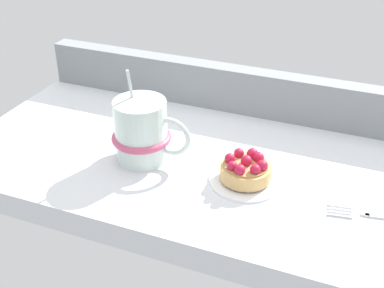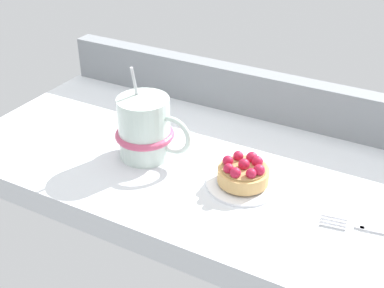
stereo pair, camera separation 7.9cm
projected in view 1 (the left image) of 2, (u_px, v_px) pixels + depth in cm
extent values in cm
cube|color=silver|center=(224.00, 173.00, 84.78)|extent=(89.26, 41.32, 4.32)
cube|color=gray|center=(257.00, 93.00, 96.36)|extent=(87.47, 3.73, 8.61)
cylinder|color=white|center=(245.00, 179.00, 78.68)|extent=(11.21, 11.21, 0.83)
cylinder|color=white|center=(245.00, 180.00, 78.79)|extent=(6.17, 6.17, 0.42)
cylinder|color=tan|center=(246.00, 171.00, 77.91)|extent=(7.85, 7.85, 2.15)
cylinder|color=#AB854F|center=(246.00, 165.00, 77.28)|extent=(6.91, 6.91, 0.30)
sphere|color=#B71938|center=(246.00, 161.00, 76.92)|extent=(1.74, 1.74, 1.74)
sphere|color=#B71938|center=(262.00, 166.00, 75.92)|extent=(1.76, 1.76, 1.76)
sphere|color=#B71938|center=(259.00, 157.00, 78.00)|extent=(1.76, 1.76, 1.76)
sphere|color=#B71938|center=(253.00, 154.00, 78.84)|extent=(1.82, 1.82, 1.82)
sphere|color=#B71938|center=(239.00, 153.00, 78.99)|extent=(1.61, 1.61, 1.61)
sphere|color=#B71938|center=(230.00, 158.00, 77.62)|extent=(1.67, 1.67, 1.67)
sphere|color=#B71938|center=(232.00, 166.00, 75.93)|extent=(1.60, 1.60, 1.60)
sphere|color=#B71938|center=(240.00, 170.00, 74.95)|extent=(1.67, 1.67, 1.67)
sphere|color=#B71938|center=(255.00, 170.00, 75.08)|extent=(1.58, 1.58, 1.58)
cylinder|color=silver|center=(141.00, 131.00, 82.05)|extent=(8.53, 8.53, 10.43)
torus|color=#C64C70|center=(141.00, 137.00, 82.70)|extent=(9.77, 9.77, 1.20)
torus|color=silver|center=(171.00, 137.00, 80.36)|extent=(6.70, 0.86, 6.70)
cylinder|color=#B7B7BC|center=(131.00, 91.00, 79.77)|extent=(0.84, 2.49, 7.84)
cube|color=silver|center=(365.00, 214.00, 71.63)|extent=(1.27, 0.74, 0.60)
cube|color=silver|center=(339.00, 206.00, 73.22)|extent=(3.49, 0.79, 0.60)
cube|color=silver|center=(340.00, 209.00, 72.60)|extent=(3.49, 0.79, 0.60)
cube|color=silver|center=(340.00, 212.00, 71.99)|extent=(3.49, 0.79, 0.60)
cube|color=silver|center=(340.00, 215.00, 71.38)|extent=(3.49, 0.79, 0.60)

